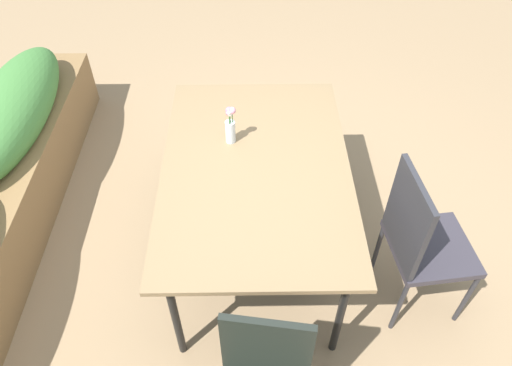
% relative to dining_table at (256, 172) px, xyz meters
% --- Properties ---
extents(ground_plane, '(12.00, 12.00, 0.00)m').
position_rel_dining_table_xyz_m(ground_plane, '(-0.00, 0.02, -0.74)').
color(ground_plane, '#9E7F5B').
extents(dining_table, '(1.63, 1.07, 0.79)m').
position_rel_dining_table_xyz_m(dining_table, '(0.00, 0.00, 0.00)').
color(dining_table, '#8C704C').
rests_on(dining_table, ground).
extents(chair_near_left, '(0.49, 0.49, 1.04)m').
position_rel_dining_table_xyz_m(chair_near_left, '(-0.38, -0.89, -0.15)').
color(chair_near_left, '#37333C').
rests_on(chair_near_left, ground).
extents(flower_vase, '(0.06, 0.07, 0.25)m').
position_rel_dining_table_xyz_m(flower_vase, '(0.22, 0.15, 0.17)').
color(flower_vase, silver).
rests_on(flower_vase, dining_table).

